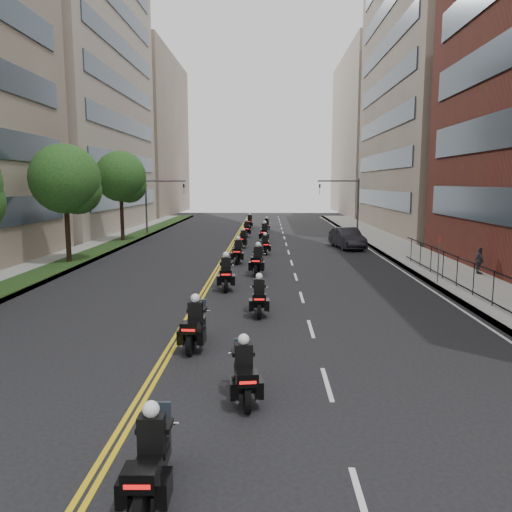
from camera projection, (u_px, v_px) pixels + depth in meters
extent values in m
plane|color=black|center=(168.00, 503.00, 8.22)|extent=(160.00, 160.00, 0.00)
cube|color=gray|center=(426.00, 262.00, 32.65)|extent=(4.00, 90.00, 0.15)
cube|color=gray|center=(64.00, 261.00, 33.22)|extent=(4.00, 90.00, 0.15)
cube|color=#173613|center=(75.00, 259.00, 33.19)|extent=(2.00, 90.00, 0.04)
cube|color=#816E5E|center=(455.00, 90.00, 52.99)|extent=(15.00, 28.00, 30.00)
cube|color=#333F4C|center=(380.00, 199.00, 54.85)|extent=(0.12, 24.08, 1.80)
cube|color=#333F4C|center=(381.00, 162.00, 54.26)|extent=(0.12, 24.08, 1.80)
cube|color=#333F4C|center=(383.00, 124.00, 53.68)|extent=(0.12, 24.08, 1.80)
cube|color=#333F4C|center=(384.00, 85.00, 53.09)|extent=(0.12, 24.08, 1.80)
cube|color=#333F4C|center=(385.00, 46.00, 52.51)|extent=(0.12, 24.08, 1.80)
cube|color=#333F4C|center=(387.00, 6.00, 51.93)|extent=(0.12, 24.08, 1.80)
cube|color=#AB9A89|center=(388.00, 136.00, 82.95)|extent=(15.00, 28.00, 26.00)
cube|color=#AB9A89|center=(50.00, 72.00, 53.74)|extent=(16.00, 28.00, 34.00)
cube|color=#333F4C|center=(128.00, 198.00, 55.52)|extent=(0.12, 24.08, 1.80)
cube|color=#333F4C|center=(127.00, 162.00, 54.93)|extent=(0.12, 24.08, 1.80)
cube|color=#333F4C|center=(126.00, 125.00, 54.35)|extent=(0.12, 24.08, 1.80)
cube|color=#333F4C|center=(124.00, 87.00, 53.76)|extent=(0.12, 24.08, 1.80)
cube|color=#333F4C|center=(123.00, 48.00, 53.18)|extent=(0.12, 24.08, 1.80)
cube|color=#333F4C|center=(121.00, 8.00, 52.60)|extent=(0.12, 24.08, 1.80)
cube|color=#816E5E|center=(128.00, 136.00, 83.99)|extent=(16.00, 28.00, 26.00)
cube|color=black|center=(506.00, 276.00, 19.59)|extent=(0.05, 28.00, 0.05)
cube|color=black|center=(503.00, 308.00, 19.78)|extent=(0.05, 28.00, 0.05)
cylinder|color=black|center=(67.00, 225.00, 31.85)|extent=(0.32, 0.32, 5.11)
sphere|color=#174718|center=(65.00, 179.00, 31.43)|extent=(4.40, 4.40, 4.40)
sphere|color=#174718|center=(77.00, 190.00, 31.91)|extent=(3.08, 3.08, 3.08)
cylinder|color=black|center=(122.00, 212.00, 43.70)|extent=(0.32, 0.32, 5.39)
sphere|color=#174718|center=(120.00, 176.00, 43.25)|extent=(4.40, 4.40, 4.40)
sphere|color=#174718|center=(129.00, 185.00, 43.74)|extent=(3.08, 3.08, 3.08)
cylinder|color=#3F3F44|center=(358.00, 208.00, 49.10)|extent=(0.18, 0.18, 5.60)
cylinder|color=#3F3F44|center=(338.00, 181.00, 48.77)|extent=(4.00, 0.14, 0.14)
imported|color=black|center=(320.00, 189.00, 48.93)|extent=(0.16, 0.20, 1.00)
cylinder|color=#3F3F44|center=(146.00, 207.00, 49.60)|extent=(0.18, 0.18, 5.60)
cylinder|color=#3F3F44|center=(166.00, 181.00, 49.17)|extent=(4.00, 0.14, 0.14)
imported|color=black|center=(184.00, 189.00, 49.25)|extent=(0.16, 0.20, 1.00)
cylinder|color=black|center=(141.00, 509.00, 7.56)|extent=(0.15, 0.68, 0.68)
cylinder|color=black|center=(162.00, 453.00, 9.13)|extent=(0.15, 0.68, 0.68)
cube|color=black|center=(152.00, 463.00, 8.30)|extent=(0.44, 1.35, 0.40)
cube|color=silver|center=(153.00, 474.00, 8.39)|extent=(0.39, 0.55, 0.30)
cube|color=black|center=(140.00, 477.00, 7.48)|extent=(0.53, 0.43, 0.32)
cube|color=red|center=(137.00, 487.00, 7.28)|extent=(0.40, 0.04, 0.07)
cube|color=black|center=(152.00, 433.00, 8.28)|extent=(0.44, 0.29, 0.62)
sphere|color=white|center=(151.00, 409.00, 8.23)|extent=(0.29, 0.29, 0.29)
cylinder|color=black|center=(247.00, 399.00, 11.41)|extent=(0.22, 0.67, 0.65)
cylinder|color=black|center=(241.00, 374.00, 12.92)|extent=(0.22, 0.67, 0.65)
cube|color=black|center=(244.00, 375.00, 12.13)|extent=(0.58, 1.34, 0.39)
cube|color=silver|center=(244.00, 383.00, 12.21)|extent=(0.44, 0.58, 0.29)
cube|color=black|center=(247.00, 378.00, 11.34)|extent=(0.55, 0.47, 0.31)
cube|color=red|center=(248.00, 383.00, 11.14)|extent=(0.39, 0.08, 0.07)
cube|color=black|center=(244.00, 355.00, 12.10)|extent=(0.46, 0.33, 0.60)
sphere|color=white|center=(244.00, 339.00, 12.06)|extent=(0.28, 0.28, 0.28)
cylinder|color=black|center=(190.00, 344.00, 15.19)|extent=(0.19, 0.71, 0.70)
cylinder|color=black|center=(201.00, 329.00, 16.82)|extent=(0.19, 0.71, 0.70)
cube|color=black|center=(195.00, 328.00, 15.96)|extent=(0.52, 1.42, 0.41)
cube|color=silver|center=(196.00, 334.00, 16.05)|extent=(0.43, 0.59, 0.31)
cube|color=black|center=(190.00, 327.00, 15.11)|extent=(0.56, 0.46, 0.33)
cube|color=red|center=(188.00, 330.00, 14.90)|extent=(0.41, 0.06, 0.07)
cube|color=black|center=(195.00, 311.00, 15.94)|extent=(0.47, 0.32, 0.64)
sphere|color=white|center=(195.00, 298.00, 15.88)|extent=(0.30, 0.30, 0.30)
cylinder|color=black|center=(259.00, 311.00, 19.25)|extent=(0.15, 0.68, 0.67)
cylinder|color=black|center=(259.00, 301.00, 20.82)|extent=(0.15, 0.68, 0.67)
cube|color=black|center=(259.00, 299.00, 20.00)|extent=(0.45, 1.35, 0.40)
cube|color=silver|center=(259.00, 304.00, 20.08)|extent=(0.39, 0.55, 0.30)
cube|color=black|center=(259.00, 298.00, 19.18)|extent=(0.52, 0.43, 0.32)
cube|color=red|center=(259.00, 299.00, 18.98)|extent=(0.40, 0.04, 0.07)
cube|color=black|center=(259.00, 287.00, 19.97)|extent=(0.44, 0.29, 0.61)
sphere|color=white|center=(259.00, 276.00, 19.92)|extent=(0.29, 0.29, 0.29)
cylinder|color=black|center=(226.00, 285.00, 23.90)|extent=(0.21, 0.76, 0.75)
cylinder|color=black|center=(226.00, 278.00, 25.64)|extent=(0.21, 0.76, 0.75)
cube|color=black|center=(226.00, 275.00, 24.73)|extent=(0.57, 1.52, 0.44)
cube|color=silver|center=(226.00, 280.00, 24.82)|extent=(0.46, 0.63, 0.33)
cube|color=black|center=(226.00, 273.00, 23.82)|extent=(0.61, 0.50, 0.35)
cube|color=red|center=(226.00, 275.00, 23.59)|extent=(0.44, 0.07, 0.08)
cube|color=black|center=(226.00, 264.00, 24.70)|extent=(0.51, 0.34, 0.68)
sphere|color=white|center=(226.00, 255.00, 24.64)|extent=(0.32, 0.32, 0.32)
cylinder|color=black|center=(256.00, 270.00, 27.90)|extent=(0.22, 0.77, 0.75)
cylinder|color=black|center=(260.00, 265.00, 29.64)|extent=(0.22, 0.77, 0.75)
cube|color=black|center=(258.00, 262.00, 28.72)|extent=(0.60, 1.54, 0.44)
cube|color=silver|center=(258.00, 266.00, 28.82)|extent=(0.48, 0.65, 0.33)
cube|color=black|center=(256.00, 260.00, 27.81)|extent=(0.62, 0.52, 0.36)
cube|color=red|center=(256.00, 261.00, 27.59)|extent=(0.45, 0.07, 0.08)
cube|color=black|center=(258.00, 253.00, 28.70)|extent=(0.52, 0.35, 0.69)
sphere|color=white|center=(258.00, 245.00, 28.64)|extent=(0.32, 0.32, 0.32)
cylinder|color=black|center=(237.00, 259.00, 31.96)|extent=(0.17, 0.72, 0.71)
cylinder|color=black|center=(239.00, 256.00, 33.62)|extent=(0.17, 0.72, 0.71)
cube|color=black|center=(238.00, 253.00, 32.75)|extent=(0.48, 1.43, 0.42)
cube|color=silver|center=(238.00, 257.00, 32.84)|extent=(0.41, 0.59, 0.32)
cube|color=black|center=(237.00, 251.00, 31.88)|extent=(0.56, 0.46, 0.34)
cube|color=red|center=(237.00, 252.00, 31.67)|extent=(0.42, 0.04, 0.07)
cube|color=black|center=(238.00, 245.00, 32.72)|extent=(0.47, 0.31, 0.65)
sphere|color=white|center=(238.00, 238.00, 32.67)|extent=(0.30, 0.30, 0.30)
cylinder|color=black|center=(266.00, 251.00, 36.23)|extent=(0.18, 0.66, 0.65)
cylinder|color=black|center=(264.00, 248.00, 37.74)|extent=(0.18, 0.66, 0.65)
cube|color=black|center=(265.00, 246.00, 36.95)|extent=(0.49, 1.31, 0.38)
cube|color=silver|center=(265.00, 249.00, 37.03)|extent=(0.40, 0.55, 0.29)
cube|color=black|center=(266.00, 244.00, 36.16)|extent=(0.52, 0.43, 0.30)
cube|color=red|center=(266.00, 245.00, 35.96)|extent=(0.38, 0.05, 0.07)
cube|color=black|center=(265.00, 239.00, 36.92)|extent=(0.44, 0.29, 0.59)
sphere|color=white|center=(265.00, 234.00, 36.88)|extent=(0.28, 0.28, 0.28)
cylinder|color=black|center=(242.00, 245.00, 39.73)|extent=(0.22, 0.66, 0.65)
cylinder|color=black|center=(245.00, 243.00, 41.24)|extent=(0.22, 0.66, 0.65)
cube|color=black|center=(243.00, 240.00, 40.45)|extent=(0.57, 1.34, 0.38)
cube|color=silver|center=(243.00, 243.00, 40.52)|extent=(0.43, 0.57, 0.29)
cube|color=black|center=(241.00, 239.00, 39.66)|extent=(0.55, 0.46, 0.31)
cube|color=red|center=(241.00, 239.00, 39.47)|extent=(0.38, 0.08, 0.07)
cube|color=black|center=(243.00, 234.00, 40.42)|extent=(0.45, 0.32, 0.60)
sphere|color=white|center=(243.00, 229.00, 40.37)|extent=(0.28, 0.28, 0.28)
cylinder|color=black|center=(264.00, 239.00, 43.66)|extent=(0.20, 0.77, 0.76)
cylinder|color=black|center=(265.00, 236.00, 45.43)|extent=(0.20, 0.77, 0.76)
cube|color=black|center=(265.00, 234.00, 44.50)|extent=(0.56, 1.54, 0.45)
cube|color=silver|center=(265.00, 237.00, 44.59)|extent=(0.46, 0.64, 0.34)
cube|color=black|center=(264.00, 232.00, 43.58)|extent=(0.61, 0.51, 0.36)
cube|color=red|center=(264.00, 232.00, 43.35)|extent=(0.45, 0.06, 0.08)
cube|color=black|center=(265.00, 228.00, 44.47)|extent=(0.51, 0.34, 0.69)
sphere|color=white|center=(265.00, 222.00, 44.41)|extent=(0.32, 0.32, 0.32)
cylinder|color=black|center=(247.00, 234.00, 47.93)|extent=(0.19, 0.71, 0.70)
cylinder|color=black|center=(246.00, 232.00, 49.57)|extent=(0.19, 0.71, 0.70)
cube|color=black|center=(247.00, 230.00, 48.71)|extent=(0.52, 1.42, 0.41)
cube|color=silver|center=(247.00, 232.00, 48.79)|extent=(0.43, 0.59, 0.31)
cube|color=black|center=(247.00, 228.00, 47.86)|extent=(0.56, 0.47, 0.33)
cube|color=red|center=(247.00, 229.00, 47.64)|extent=(0.41, 0.06, 0.07)
cube|color=black|center=(246.00, 225.00, 48.68)|extent=(0.47, 0.32, 0.64)
sphere|color=white|center=(246.00, 220.00, 48.63)|extent=(0.30, 0.30, 0.30)
cylinder|color=black|center=(266.00, 230.00, 52.38)|extent=(0.16, 0.67, 0.67)
cylinder|color=black|center=(267.00, 228.00, 53.93)|extent=(0.16, 0.67, 0.67)
cube|color=black|center=(267.00, 226.00, 53.11)|extent=(0.45, 1.34, 0.39)
cube|color=silver|center=(267.00, 229.00, 53.20)|extent=(0.39, 0.55, 0.29)
cube|color=black|center=(266.00, 225.00, 52.30)|extent=(0.52, 0.43, 0.31)
cube|color=red|center=(266.00, 225.00, 52.10)|extent=(0.39, 0.04, 0.07)
cube|color=black|center=(267.00, 222.00, 53.09)|extent=(0.44, 0.29, 0.61)
sphere|color=white|center=(267.00, 218.00, 53.04)|extent=(0.28, 0.28, 0.28)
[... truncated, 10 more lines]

